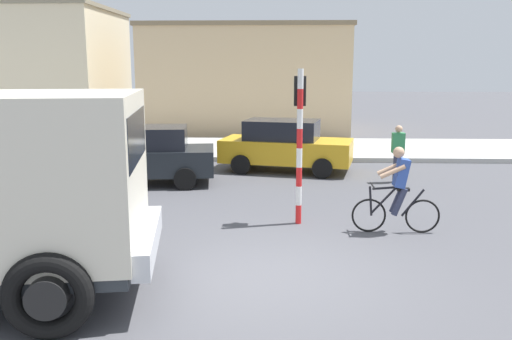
# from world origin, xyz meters

# --- Properties ---
(ground_plane) EXTENTS (120.00, 120.00, 0.00)m
(ground_plane) POSITION_xyz_m (0.00, 0.00, 0.00)
(ground_plane) COLOR #4C4C51
(sidewalk_far) EXTENTS (80.00, 5.00, 0.16)m
(sidewalk_far) POSITION_xyz_m (0.00, 12.56, 0.08)
(sidewalk_far) COLOR #ADADA8
(sidewalk_far) RESTS_ON ground
(cyclist) EXTENTS (1.73, 0.50, 1.72)m
(cyclist) POSITION_xyz_m (2.37, 2.28, 0.86)
(cyclist) COLOR black
(cyclist) RESTS_ON ground
(traffic_light_pole) EXTENTS (0.24, 0.43, 3.20)m
(traffic_light_pole) POSITION_xyz_m (0.47, 2.91, 2.07)
(traffic_light_pole) COLOR red
(traffic_light_pole) RESTS_ON ground
(car_red_near) EXTENTS (4.27, 2.51, 1.60)m
(car_red_near) POSITION_xyz_m (0.28, 8.51, 0.82)
(car_red_near) COLOR gold
(car_red_near) RESTS_ON ground
(car_white_mid) EXTENTS (4.17, 2.22, 1.60)m
(car_white_mid) POSITION_xyz_m (-3.70, 6.51, 0.82)
(car_white_mid) COLOR #1E2328
(car_white_mid) RESTS_ON ground
(pedestrian_near_kerb) EXTENTS (0.34, 0.22, 1.62)m
(pedestrian_near_kerb) POSITION_xyz_m (3.41, 6.97, 0.85)
(pedestrian_near_kerb) COLOR #2D334C
(pedestrian_near_kerb) RESTS_ON ground
(building_corner_left) EXTENTS (9.32, 7.72, 6.20)m
(building_corner_left) POSITION_xyz_m (-13.27, 20.56, 3.11)
(building_corner_left) COLOR beige
(building_corner_left) RESTS_ON ground
(building_mid_block) EXTENTS (10.01, 7.31, 5.20)m
(building_mid_block) POSITION_xyz_m (-1.50, 19.95, 2.61)
(building_mid_block) COLOR #D1B284
(building_mid_block) RESTS_ON ground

